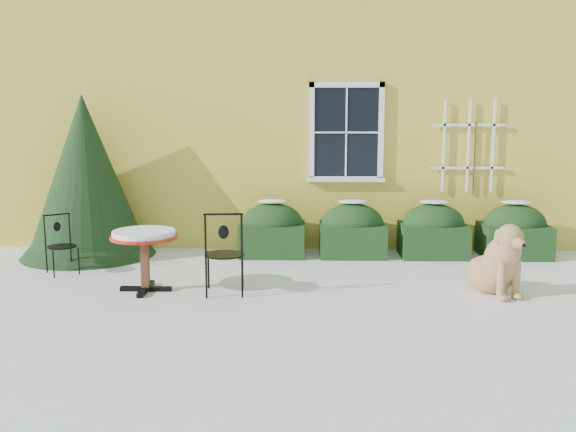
{
  "coord_description": "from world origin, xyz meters",
  "views": [
    {
      "loc": [
        0.25,
        -7.67,
        2.33
      ],
      "look_at": [
        0.0,
        1.0,
        0.9
      ],
      "focal_mm": 40.0,
      "sensor_mm": 36.0,
      "label": 1
    }
  ],
  "objects_px": {
    "bistro_table": "(144,241)",
    "dog": "(498,264)",
    "evergreen_shrub": "(86,192)",
    "patio_chair_far": "(61,244)",
    "patio_chair_near": "(224,253)"
  },
  "relations": [
    {
      "from": "evergreen_shrub",
      "to": "patio_chair_far",
      "type": "bearing_deg",
      "value": -89.97
    },
    {
      "from": "patio_chair_near",
      "to": "patio_chair_far",
      "type": "relative_size",
      "value": 1.27
    },
    {
      "from": "patio_chair_near",
      "to": "bistro_table",
      "type": "bearing_deg",
      "value": -10.45
    },
    {
      "from": "evergreen_shrub",
      "to": "patio_chair_near",
      "type": "bearing_deg",
      "value": -40.98
    },
    {
      "from": "bistro_table",
      "to": "dog",
      "type": "relative_size",
      "value": 0.8
    },
    {
      "from": "bistro_table",
      "to": "patio_chair_near",
      "type": "bearing_deg",
      "value": -5.29
    },
    {
      "from": "patio_chair_near",
      "to": "dog",
      "type": "height_order",
      "value": "patio_chair_near"
    },
    {
      "from": "bistro_table",
      "to": "patio_chair_near",
      "type": "relative_size",
      "value": 0.8
    },
    {
      "from": "evergreen_shrub",
      "to": "bistro_table",
      "type": "relative_size",
      "value": 2.99
    },
    {
      "from": "evergreen_shrub",
      "to": "dog",
      "type": "xyz_separation_m",
      "value": [
        5.98,
        -2.09,
        -0.65
      ]
    },
    {
      "from": "bistro_table",
      "to": "evergreen_shrub",
      "type": "bearing_deg",
      "value": 124.9
    },
    {
      "from": "patio_chair_far",
      "to": "dog",
      "type": "xyz_separation_m",
      "value": [
        5.98,
        -0.91,
        -0.04
      ]
    },
    {
      "from": "evergreen_shrub",
      "to": "patio_chair_far",
      "type": "distance_m",
      "value": 1.33
    },
    {
      "from": "patio_chair_near",
      "to": "dog",
      "type": "xyz_separation_m",
      "value": [
        3.49,
        0.08,
        -0.15
      ]
    },
    {
      "from": "evergreen_shrub",
      "to": "bistro_table",
      "type": "bearing_deg",
      "value": -55.1
    }
  ]
}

